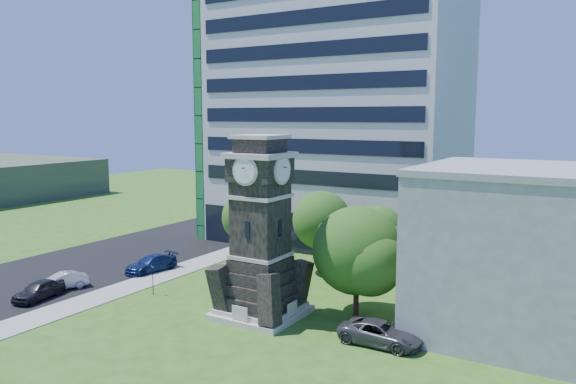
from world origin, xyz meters
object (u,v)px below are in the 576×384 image
Objects in this scene: car_east_lot at (381,333)px; car_street_south at (39,290)px; street_sign at (153,276)px; park_bench at (258,316)px; car_street_north at (151,264)px; car_street_mid at (62,281)px; clock_tower at (261,239)px.

car_street_south is at bearing 101.45° from car_east_lot.
car_east_lot is 2.17× the size of street_sign.
car_street_south is at bearing -170.62° from park_bench.
street_sign is at bearing 170.12° from park_bench.
car_street_mid is at bearing -97.54° from car_street_north.
car_street_mid is 1.69× the size of street_sign.
car_east_lot is at bearing 1.69° from car_street_south.
car_street_north is 2.07× the size of street_sign.
car_street_mid is 0.81× the size of car_street_north.
car_street_north is at bearing 159.69° from street_sign.
clock_tower is 15.59m from car_street_north.
car_east_lot reaches higher than car_street_mid.
street_sign is at bearing 89.79° from car_east_lot.
street_sign is (-9.51, -0.51, -3.83)m from clock_tower.
car_street_north is at bearing 163.87° from clock_tower.
car_east_lot is (24.78, 5.25, -0.01)m from car_street_south.
street_sign reaches higher than car_street_south.
park_bench is (17.24, 1.87, -0.12)m from car_street_mid.
car_street_mid is 17.35m from park_bench.
car_east_lot is at bearing -2.69° from clock_tower.
park_bench is at bearing -10.75° from car_street_north.
car_east_lot is (23.11, -4.55, -0.00)m from car_street_north.
car_street_mid is 25.51m from car_east_lot.
street_sign is at bearing 28.27° from car_street_south.
street_sign is (6.47, 5.15, 0.75)m from car_street_south.
car_street_north reaches higher than park_bench.
clock_tower reaches higher than car_street_north.
park_bench is (0.69, -1.37, -4.75)m from clock_tower.
car_east_lot reaches higher than park_bench.
car_street_mid is 7.60m from street_sign.
clock_tower is 10.27m from street_sign.
car_street_mid is at bearing 95.85° from car_east_lot.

